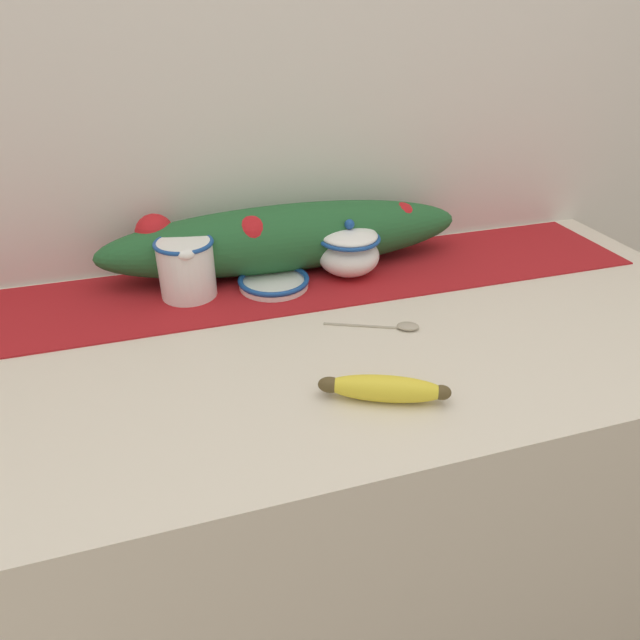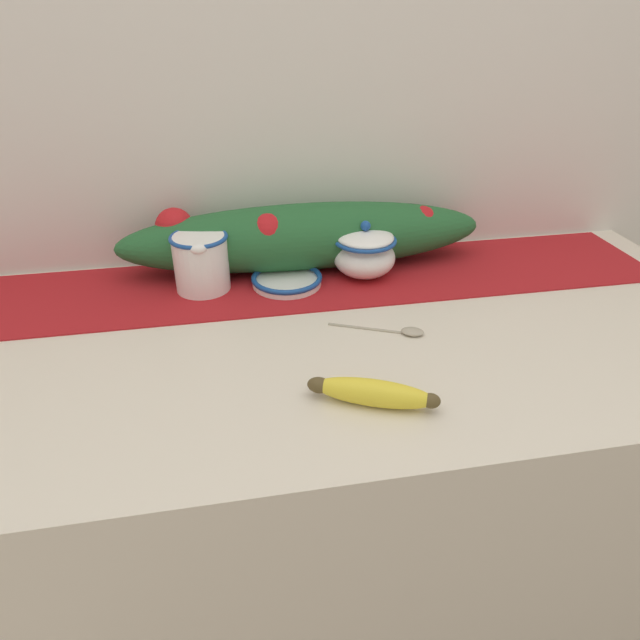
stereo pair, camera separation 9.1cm
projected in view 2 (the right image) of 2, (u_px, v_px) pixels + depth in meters
The scene contains 9 objects.
countertop at pixel (328, 518), 1.21m from camera, with size 1.55×0.69×0.92m, color beige.
back_wall at pixel (295, 122), 1.15m from camera, with size 2.35×0.04×2.40m, color silver.
table_runner at pixel (310, 280), 1.15m from camera, with size 1.43×0.26×0.00m, color #A8191E.
cream_pitcher at pixel (201, 260), 1.09m from camera, with size 0.11×0.13×0.11m.
sugar_bowl at pixel (364, 252), 1.14m from camera, with size 0.13×0.13×0.12m.
small_dish at pixel (287, 280), 1.12m from camera, with size 0.14×0.14×0.02m.
banana at pixel (373, 393), 0.80m from camera, with size 0.18×0.10×0.04m.
spoon at pixel (406, 331), 0.97m from camera, with size 0.16×0.08×0.01m.
poinsettia_garland at pixel (304, 236), 1.17m from camera, with size 0.75×0.15×0.14m.
Camera 2 is at (-0.17, -0.82, 1.43)m, focal length 32.00 mm.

